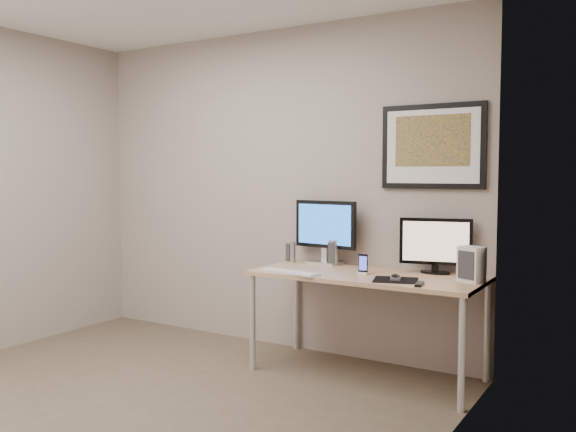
# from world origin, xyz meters

# --- Properties ---
(floor) EXTENTS (3.60, 3.60, 0.00)m
(floor) POSITION_xyz_m (0.00, 0.00, 0.00)
(floor) COLOR brown
(floor) RESTS_ON ground
(room) EXTENTS (3.60, 3.60, 3.60)m
(room) POSITION_xyz_m (0.00, 0.45, 1.64)
(room) COLOR white
(room) RESTS_ON ground
(desk) EXTENTS (1.60, 0.70, 0.73)m
(desk) POSITION_xyz_m (1.00, 1.35, 0.66)
(desk) COLOR tan
(desk) RESTS_ON floor
(framed_art) EXTENTS (0.75, 0.04, 0.60)m
(framed_art) POSITION_xyz_m (1.35, 1.68, 1.62)
(framed_art) COLOR black
(framed_art) RESTS_ON room
(monitor_large) EXTENTS (0.54, 0.20, 0.49)m
(monitor_large) POSITION_xyz_m (0.54, 1.60, 1.00)
(monitor_large) COLOR #BCBCC1
(monitor_large) RESTS_ON desk
(monitor_tv) EXTENTS (0.49, 0.16, 0.39)m
(monitor_tv) POSITION_xyz_m (1.41, 1.59, 0.94)
(monitor_tv) COLOR black
(monitor_tv) RESTS_ON desk
(speaker_left) EXTENTS (0.09, 0.09, 0.17)m
(speaker_left) POSITION_xyz_m (0.28, 1.52, 0.81)
(speaker_left) COLOR #BCBCC1
(speaker_left) RESTS_ON desk
(speaker_right) EXTENTS (0.08, 0.08, 0.19)m
(speaker_right) POSITION_xyz_m (0.62, 1.58, 0.83)
(speaker_right) COLOR #BCBCC1
(speaker_right) RESTS_ON desk
(phone_dock) EXTENTS (0.08, 0.08, 0.14)m
(phone_dock) POSITION_xyz_m (0.99, 1.30, 0.80)
(phone_dock) COLOR black
(phone_dock) RESTS_ON desk
(keyboard) EXTENTS (0.48, 0.19, 0.02)m
(keyboard) POSITION_xyz_m (0.54, 1.07, 0.74)
(keyboard) COLOR silver
(keyboard) RESTS_ON desk
(mousepad) EXTENTS (0.35, 0.33, 0.00)m
(mousepad) POSITION_xyz_m (1.27, 1.20, 0.73)
(mousepad) COLOR black
(mousepad) RESTS_ON desk
(mouse) EXTENTS (0.09, 0.12, 0.04)m
(mouse) POSITION_xyz_m (1.27, 1.21, 0.75)
(mouse) COLOR black
(mouse) RESTS_ON mousepad
(remote) EXTENTS (0.07, 0.16, 0.02)m
(remote) POSITION_xyz_m (1.47, 1.11, 0.74)
(remote) COLOR black
(remote) RESTS_ON desk
(fan_unit) EXTENTS (0.18, 0.16, 0.23)m
(fan_unit) POSITION_xyz_m (1.71, 1.39, 0.85)
(fan_unit) COLOR silver
(fan_unit) RESTS_ON desk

